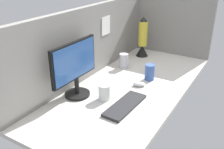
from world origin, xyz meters
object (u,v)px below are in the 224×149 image
monitor (75,67)px  mug_ceramic_blue (150,72)px  mug_ceramic_white (105,92)px  keyboard (125,105)px  lava_lamp (143,40)px  mouse (139,84)px  mug_steel (124,61)px

monitor → mug_ceramic_blue: size_ratio=3.41×
mug_ceramic_blue → mug_ceramic_white: (-45.25, 13.80, -0.91)cm
keyboard → mug_ceramic_blue: bearing=5.6°
lava_lamp → mouse: bearing=-156.8°
keyboard → mug_ceramic_blue: 47.05cm
keyboard → lava_lamp: bearing=20.5°
monitor → keyboard: bearing=-83.9°
keyboard → mouse: (31.55, 4.93, 0.70)cm
mug_ceramic_blue → monitor: bearing=146.0°
monitor → mouse: 52.05cm
monitor → lava_lamp: monitor is taller
keyboard → mug_steel: (57.46, 32.56, 5.44)cm
mouse → mug_ceramic_blue: mug_ceramic_blue is taller
mug_steel → lava_lamp: 37.69cm
monitor → keyboard: 42.79cm
mug_steel → mug_ceramic_white: (-56.07, -15.75, -0.90)cm
mug_ceramic_white → monitor: bearing=104.9°
mug_ceramic_blue → lava_lamp: bearing=31.2°
mug_ceramic_white → keyboard: bearing=-94.7°
mouse → lava_lamp: lava_lamp is taller
lava_lamp → mug_ceramic_white: bearing=-170.9°
mug_ceramic_blue → lava_lamp: (47.17, 28.57, 9.93)cm
mouse → mug_steel: size_ratio=0.75×
keyboard → mug_steel: 66.27cm
keyboard → mug_ceramic_blue: (46.64, 3.00, 5.44)cm
mouse → mug_ceramic_white: bearing=135.2°
mouse → lava_lamp: bearing=-0.2°
monitor → mug_ceramic_white: (5.38, -20.30, -16.41)cm
mouse → mug_steel: 38.17cm
monitor → lava_lamp: (97.80, -5.53, -5.58)cm
mug_ceramic_blue → mug_ceramic_white: size_ratio=1.08×
mug_ceramic_blue → mug_steel: same height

